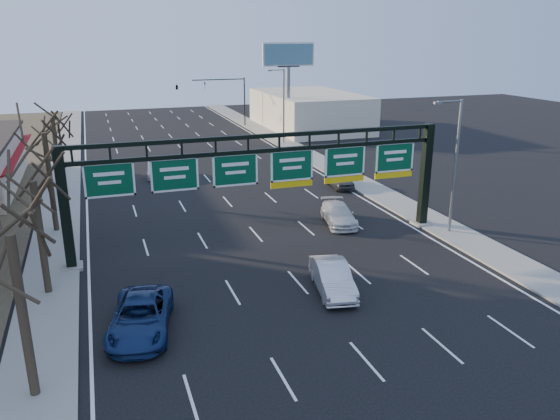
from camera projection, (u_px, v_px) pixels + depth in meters
name	position (u px, v px, depth m)	size (l,w,h in m)	color
ground	(312.00, 298.00, 28.02)	(160.00, 160.00, 0.00)	black
sidewalk_left	(60.00, 210.00, 42.01)	(3.00, 120.00, 0.12)	gray
sidewalk_right	(358.00, 182.00, 49.98)	(3.00, 120.00, 0.12)	gray
lane_markings	(222.00, 195.00, 46.01)	(21.60, 120.00, 0.01)	white
sign_gantry	(266.00, 175.00, 33.85)	(24.60, 1.20, 7.20)	black
building_right_distant	(309.00, 111.00, 78.46)	(12.00, 20.00, 5.00)	#BBB19B
tree_near	(5.00, 206.00, 18.15)	(3.60, 3.60, 8.86)	black
tree_gantry	(30.00, 160.00, 26.36)	(3.60, 3.60, 8.48)	black
tree_mid	(42.00, 117.00, 35.13)	(3.60, 3.60, 9.24)	black
tree_far	(51.00, 105.00, 44.24)	(3.60, 3.60, 8.86)	black
streetlight_near	(454.00, 160.00, 35.74)	(2.15, 0.22, 9.00)	slate
streetlight_far	(283.00, 102.00, 66.33)	(2.15, 0.22, 9.00)	slate
billboard_right	(288.00, 66.00, 70.38)	(7.00, 0.50, 12.00)	slate
traffic_signal_mast	(203.00, 89.00, 77.59)	(10.16, 0.54, 7.00)	black
car_blue_suv	(141.00, 317.00, 24.61)	(2.58, 5.60, 1.56)	navy
car_silver_sedan	(333.00, 278.00, 28.54)	(1.65, 4.73, 1.56)	silver
car_white_wagon	(339.00, 214.00, 38.88)	(1.95, 4.79, 1.39)	silver
car_grey_far	(340.00, 179.00, 48.30)	(1.69, 4.20, 1.43)	#3F4144
car_silver_distant	(157.00, 169.00, 51.80)	(1.62, 4.65, 1.53)	silver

